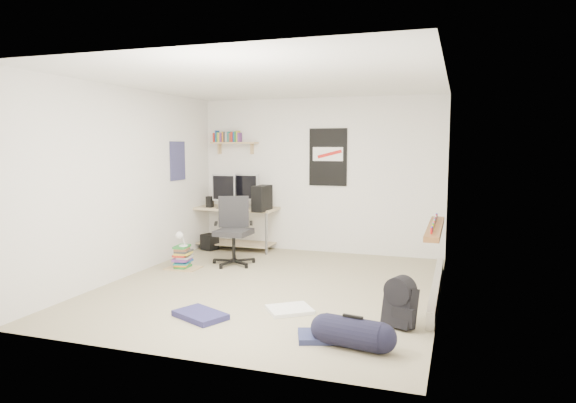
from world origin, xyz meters
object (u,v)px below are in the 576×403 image
(desk, at_px, (233,227))
(book_stack, at_px, (183,258))
(backpack, at_px, (400,307))
(office_chair, at_px, (234,232))
(duffel_bag, at_px, (353,332))

(desk, xyz_separation_m, book_stack, (-0.08, -1.51, -0.21))
(desk, relative_size, backpack, 4.00)
(desk, distance_m, backpack, 4.26)
(desk, height_order, backpack, desk)
(desk, height_order, book_stack, desk)
(backpack, bearing_deg, office_chair, 166.09)
(desk, xyz_separation_m, office_chair, (0.50, -1.06, 0.12))
(duffel_bag, height_order, book_stack, duffel_bag)
(duffel_bag, bearing_deg, office_chair, 141.66)
(backpack, bearing_deg, duffel_bag, -95.09)
(book_stack, bearing_deg, backpack, -23.86)
(backpack, distance_m, book_stack, 3.48)
(backpack, xyz_separation_m, book_stack, (-3.18, 1.41, -0.05))
(desk, bearing_deg, backpack, -38.16)
(duffel_bag, bearing_deg, desk, 137.32)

